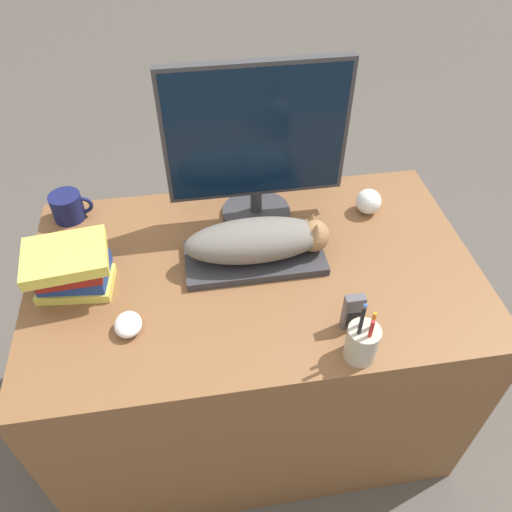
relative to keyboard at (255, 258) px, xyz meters
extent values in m
plane|color=#4C4742|center=(-0.01, -0.41, -0.78)|extent=(12.00, 12.00, 0.00)
cube|color=brown|center=(-0.01, -0.03, -0.39)|extent=(1.27, 0.77, 0.77)
cube|color=#2D2D33|center=(0.00, 0.00, 0.00)|extent=(0.40, 0.18, 0.02)
ellipsoid|color=#66605B|center=(0.00, 0.00, 0.07)|extent=(0.39, 0.15, 0.11)
sphere|color=olive|center=(0.17, 0.00, 0.06)|extent=(0.09, 0.09, 0.09)
cone|color=olive|center=(0.17, -0.02, 0.11)|extent=(0.03, 0.03, 0.04)
cone|color=olive|center=(0.17, 0.02, 0.11)|extent=(0.03, 0.03, 0.04)
cylinder|color=#333338|center=(0.04, 0.21, 0.00)|extent=(0.21, 0.21, 0.02)
cylinder|color=#333338|center=(0.04, 0.21, 0.05)|extent=(0.04, 0.04, 0.08)
cube|color=#333338|center=(0.04, 0.21, 0.28)|extent=(0.52, 0.03, 0.41)
cube|color=black|center=(0.04, 0.20, 0.28)|extent=(0.50, 0.01, 0.38)
ellipsoid|color=silver|center=(-0.35, -0.19, 0.01)|extent=(0.07, 0.08, 0.04)
cylinder|color=#141947|center=(-0.55, 0.28, 0.03)|extent=(0.10, 0.10, 0.09)
torus|color=#141947|center=(-0.50, 0.28, 0.03)|extent=(0.06, 0.01, 0.06)
cylinder|color=#B2A893|center=(0.20, -0.36, 0.04)|extent=(0.08, 0.08, 0.10)
cylinder|color=orange|center=(0.22, -0.35, 0.08)|extent=(0.01, 0.01, 0.11)
cylinder|color=#1E47B2|center=(0.20, -0.34, 0.09)|extent=(0.01, 0.01, 0.13)
cylinder|color=black|center=(0.18, -0.36, 0.10)|extent=(0.01, 0.01, 0.15)
cylinder|color=#B21E1E|center=(0.21, -0.37, 0.08)|extent=(0.01, 0.01, 0.11)
sphere|color=silver|center=(0.39, 0.16, 0.03)|extent=(0.08, 0.08, 0.08)
cube|color=#4C4C51|center=(0.21, -0.27, 0.04)|extent=(0.05, 0.02, 0.11)
cube|color=black|center=(0.21, -0.28, 0.03)|extent=(0.03, 0.00, 0.05)
cube|color=#CCC14C|center=(-0.49, -0.03, 0.00)|extent=(0.21, 0.14, 0.03)
cube|color=navy|center=(-0.49, -0.01, 0.03)|extent=(0.19, 0.15, 0.04)
cube|color=maroon|center=(-0.50, -0.02, 0.07)|extent=(0.17, 0.15, 0.04)
cube|color=#CCC14C|center=(-0.50, -0.03, 0.11)|extent=(0.23, 0.19, 0.03)
camera|label=1|loc=(-0.15, -1.00, 1.01)|focal=35.00mm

